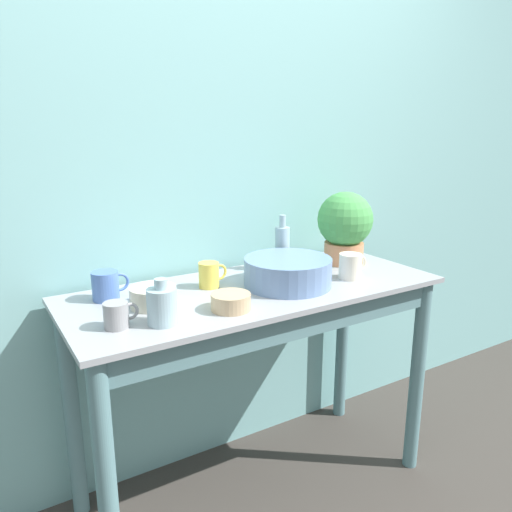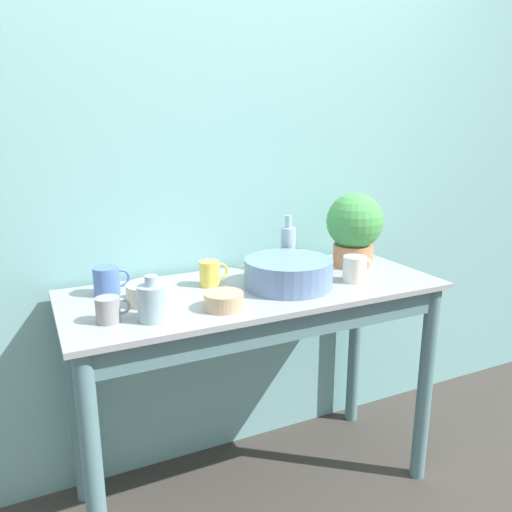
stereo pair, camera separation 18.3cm
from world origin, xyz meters
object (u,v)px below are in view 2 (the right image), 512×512
bowl_wash_large (288,273)px  bowl_small_tan (224,301)px  bottle_tall (288,248)px  bowl_small_cream (150,293)px  mug_grey (109,310)px  mug_yellow (210,273)px  bottle_short (152,302)px  mug_cream (355,269)px  potted_plant (354,227)px  mug_blue (107,281)px

bowl_wash_large → bowl_small_tan: 0.33m
bottle_tall → bowl_small_cream: bottle_tall is taller
bowl_wash_large → mug_grey: bowl_wash_large is taller
bottle_tall → mug_yellow: size_ratio=2.06×
mug_yellow → bowl_wash_large: bearing=-27.5°
bottle_short → mug_yellow: (0.28, 0.25, -0.01)m
mug_grey → mug_cream: (0.93, 0.01, 0.01)m
mug_grey → bowl_small_tan: mug_grey is taller
mug_cream → bowl_small_cream: (-0.77, 0.10, -0.02)m
potted_plant → bowl_small_tan: size_ratio=2.38×
potted_plant → mug_grey: potted_plant is taller
potted_plant → bottle_tall: bearing=170.1°
potted_plant → bowl_small_cream: size_ratio=2.02×
bowl_wash_large → bottle_short: bottle_short is taller
bowl_small_cream → bottle_short: bearing=-100.3°
potted_plant → mug_cream: (-0.13, -0.19, -0.12)m
bowl_wash_large → bottle_short: (-0.54, -0.11, 0.01)m
bowl_wash_large → bowl_small_cream: bowl_wash_large is taller
bowl_wash_large → mug_blue: bearing=162.7°
mug_blue → mug_grey: 0.27m
bowl_wash_large → mug_blue: size_ratio=2.55×
potted_plant → bowl_small_cream: potted_plant is taller
bottle_tall → mug_cream: bearing=-56.4°
potted_plant → bottle_short: bearing=-165.1°
mug_yellow → mug_grey: bearing=-153.4°
potted_plant → mug_yellow: 0.66m
potted_plant → mug_blue: potted_plant is taller
mug_cream → bottle_short: bearing=-175.9°
bowl_wash_large → mug_cream: bowl_wash_large is taller
bottle_short → mug_grey: size_ratio=1.35×
mug_grey → bowl_small_cream: bearing=37.4°
potted_plant → mug_yellow: (-0.65, -0.00, -0.12)m
mug_grey → bowl_small_tan: (0.36, -0.05, -0.01)m
bowl_wash_large → bottle_tall: bottle_tall is taller
potted_plant → bowl_small_cream: bearing=-174.5°
bottle_short → mug_grey: 0.13m
mug_grey → bowl_small_cream: 0.19m
mug_blue → bottle_tall: bearing=-0.6°
bowl_small_tan → mug_cream: bearing=5.9°
potted_plant → mug_cream: 0.26m
mug_grey → bottle_tall: bearing=18.4°
mug_cream → bowl_wash_large: bearing=168.2°
mug_grey → bowl_small_cream: size_ratio=0.69×
bowl_wash_large → bottle_tall: (0.10, 0.19, 0.04)m
mug_yellow → bowl_small_tan: mug_yellow is taller
bottle_short → mug_cream: 0.81m
potted_plant → bowl_wash_large: (-0.39, -0.14, -0.12)m
bowl_wash_large → mug_yellow: bearing=152.5°
mug_yellow → bowl_small_tan: (-0.05, -0.25, -0.02)m
bowl_wash_large → mug_yellow: size_ratio=2.93×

